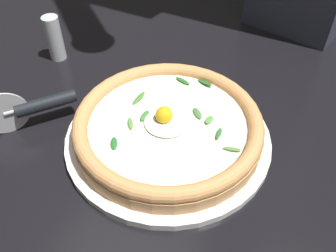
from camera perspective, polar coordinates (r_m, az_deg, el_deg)
ground_plane at (r=0.59m, az=1.84°, el=-5.38°), size 2.40×2.40×0.03m
pizza_plate at (r=0.59m, az=-0.00°, el=-1.79°), size 0.32×0.32×0.01m
pizza at (r=0.57m, az=-0.00°, el=0.04°), size 0.29×0.29×0.05m
pizza_cutter at (r=0.63m, az=-19.82°, el=3.03°), size 0.12×0.12×0.08m
pepper_shaker at (r=0.78m, az=-17.09°, el=12.80°), size 0.03×0.03×0.09m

